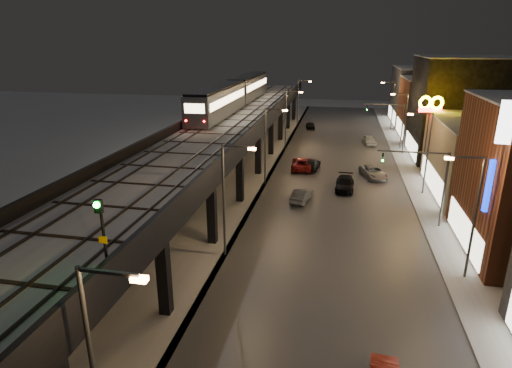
{
  "coord_description": "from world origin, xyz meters",
  "views": [
    {
      "loc": [
        7.61,
        -16.21,
        16.15
      ],
      "look_at": [
        1.14,
        16.3,
        5.0
      ],
      "focal_mm": 30.0,
      "sensor_mm": 36.0,
      "label": 1
    }
  ],
  "objects_px": {
    "car_near_white": "(301,196)",
    "car_onc_red": "(369,140)",
    "subway_train": "(235,93)",
    "car_onc_white": "(345,184)",
    "rail_signal": "(101,220)",
    "car_mid_dark": "(311,164)",
    "car_mid_silver": "(302,164)",
    "car_onc_dark": "(373,172)",
    "car_far_white": "(310,126)"
  },
  "relations": [
    {
      "from": "subway_train",
      "to": "car_onc_red",
      "type": "bearing_deg",
      "value": 14.88
    },
    {
      "from": "car_mid_silver",
      "to": "car_far_white",
      "type": "xyz_separation_m",
      "value": [
        -0.94,
        27.49,
        -0.1
      ]
    },
    {
      "from": "rail_signal",
      "to": "car_mid_dark",
      "type": "height_order",
      "value": "rail_signal"
    },
    {
      "from": "car_mid_silver",
      "to": "car_far_white",
      "type": "distance_m",
      "value": 27.5
    },
    {
      "from": "car_mid_dark",
      "to": "car_onc_dark",
      "type": "height_order",
      "value": "car_onc_dark"
    },
    {
      "from": "rail_signal",
      "to": "car_far_white",
      "type": "relative_size",
      "value": 0.83
    },
    {
      "from": "car_mid_dark",
      "to": "car_far_white",
      "type": "height_order",
      "value": "car_mid_dark"
    },
    {
      "from": "car_near_white",
      "to": "car_onc_white",
      "type": "xyz_separation_m",
      "value": [
        4.47,
        4.64,
        0.04
      ]
    },
    {
      "from": "subway_train",
      "to": "car_onc_white",
      "type": "relative_size",
      "value": 7.81
    },
    {
      "from": "car_near_white",
      "to": "car_mid_dark",
      "type": "height_order",
      "value": "car_mid_dark"
    },
    {
      "from": "car_far_white",
      "to": "car_onc_dark",
      "type": "bearing_deg",
      "value": 99.67
    },
    {
      "from": "car_mid_dark",
      "to": "car_onc_red",
      "type": "relative_size",
      "value": 1.09
    },
    {
      "from": "rail_signal",
      "to": "car_near_white",
      "type": "relative_size",
      "value": 0.8
    },
    {
      "from": "subway_train",
      "to": "car_onc_dark",
      "type": "bearing_deg",
      "value": -31.49
    },
    {
      "from": "subway_train",
      "to": "car_near_white",
      "type": "relative_size",
      "value": 9.41
    },
    {
      "from": "rail_signal",
      "to": "car_mid_silver",
      "type": "height_order",
      "value": "rail_signal"
    },
    {
      "from": "car_near_white",
      "to": "car_mid_silver",
      "type": "distance_m",
      "value": 12.07
    },
    {
      "from": "car_far_white",
      "to": "car_onc_red",
      "type": "bearing_deg",
      "value": 123.27
    },
    {
      "from": "subway_train",
      "to": "car_far_white",
      "type": "xyz_separation_m",
      "value": [
        10.51,
        16.94,
        -7.85
      ]
    },
    {
      "from": "car_onc_red",
      "to": "car_onc_white",
      "type": "bearing_deg",
      "value": -107.6
    },
    {
      "from": "car_far_white",
      "to": "car_onc_white",
      "type": "bearing_deg",
      "value": 91.56
    },
    {
      "from": "car_onc_white",
      "to": "car_mid_silver",
      "type": "bearing_deg",
      "value": 129.05
    },
    {
      "from": "car_mid_dark",
      "to": "car_onc_dark",
      "type": "distance_m",
      "value": 8.09
    },
    {
      "from": "car_mid_silver",
      "to": "car_onc_dark",
      "type": "distance_m",
      "value": 9.27
    },
    {
      "from": "car_far_white",
      "to": "car_onc_dark",
      "type": "relative_size",
      "value": 0.77
    },
    {
      "from": "car_mid_dark",
      "to": "car_onc_dark",
      "type": "relative_size",
      "value": 0.93
    },
    {
      "from": "subway_train",
      "to": "car_onc_dark",
      "type": "relative_size",
      "value": 7.6
    },
    {
      "from": "car_far_white",
      "to": "car_onc_dark",
      "type": "distance_m",
      "value": 31.14
    },
    {
      "from": "rail_signal",
      "to": "car_onc_dark",
      "type": "bearing_deg",
      "value": 69.23
    },
    {
      "from": "subway_train",
      "to": "car_mid_dark",
      "type": "bearing_deg",
      "value": -39.21
    },
    {
      "from": "subway_train",
      "to": "car_onc_white",
      "type": "height_order",
      "value": "subway_train"
    },
    {
      "from": "car_far_white",
      "to": "car_onc_red",
      "type": "xyz_separation_m",
      "value": [
        10.37,
        -11.39,
        0.07
      ]
    },
    {
      "from": "car_onc_red",
      "to": "car_far_white",
      "type": "bearing_deg",
      "value": 124.0
    },
    {
      "from": "car_mid_silver",
      "to": "car_far_white",
      "type": "bearing_deg",
      "value": -91.89
    },
    {
      "from": "car_mid_dark",
      "to": "subway_train",
      "type": "bearing_deg",
      "value": -33.74
    },
    {
      "from": "car_far_white",
      "to": "car_onc_white",
      "type": "xyz_separation_m",
      "value": [
        6.53,
        -34.87,
        0.05
      ]
    },
    {
      "from": "car_onc_white",
      "to": "car_onc_red",
      "type": "relative_size",
      "value": 1.14
    },
    {
      "from": "car_far_white",
      "to": "car_onc_dark",
      "type": "xyz_separation_m",
      "value": [
        9.99,
        -29.5,
        0.04
      ]
    },
    {
      "from": "car_far_white",
      "to": "car_onc_white",
      "type": "height_order",
      "value": "car_onc_white"
    },
    {
      "from": "car_onc_dark",
      "to": "car_onc_red",
      "type": "distance_m",
      "value": 18.11
    },
    {
      "from": "car_onc_dark",
      "to": "car_mid_dark",
      "type": "bearing_deg",
      "value": 147.6
    },
    {
      "from": "car_onc_dark",
      "to": "car_onc_red",
      "type": "bearing_deg",
      "value": 72.07
    },
    {
      "from": "rail_signal",
      "to": "car_mid_dark",
      "type": "distance_m",
      "value": 40.72
    },
    {
      "from": "rail_signal",
      "to": "car_onc_dark",
      "type": "distance_m",
      "value": 40.62
    },
    {
      "from": "car_onc_white",
      "to": "car_far_white",
      "type": "bearing_deg",
      "value": 102.51
    },
    {
      "from": "car_onc_white",
      "to": "rail_signal",
      "type": "bearing_deg",
      "value": -106.59
    },
    {
      "from": "car_near_white",
      "to": "car_onc_red",
      "type": "xyz_separation_m",
      "value": [
        8.3,
        28.12,
        0.06
      ]
    },
    {
      "from": "car_near_white",
      "to": "car_onc_dark",
      "type": "xyz_separation_m",
      "value": [
        7.93,
        10.01,
        0.03
      ]
    },
    {
      "from": "subway_train",
      "to": "car_onc_red",
      "type": "relative_size",
      "value": 8.87
    },
    {
      "from": "car_mid_dark",
      "to": "car_onc_white",
      "type": "distance_m",
      "value": 8.7
    }
  ]
}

